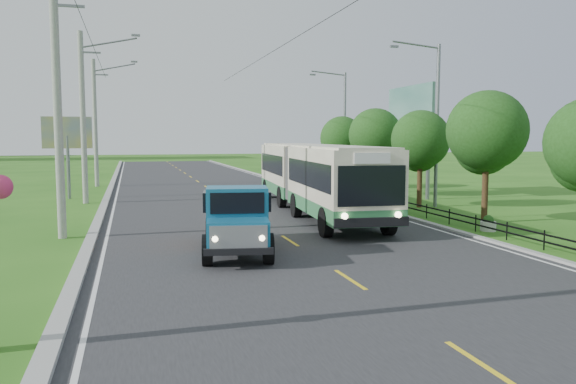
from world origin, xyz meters
name	(u,v)px	position (x,y,z in m)	size (l,w,h in m)	color
ground	(350,280)	(0.00, 0.00, 0.00)	(240.00, 240.00, 0.00)	#285F16
road	(228,201)	(0.00, 20.00, 0.01)	(14.00, 120.00, 0.02)	#28282B
curb_left	(105,203)	(-7.20, 20.00, 0.07)	(0.40, 120.00, 0.15)	#9E9E99
curb_right	(337,197)	(7.15, 20.00, 0.05)	(0.30, 120.00, 0.10)	#9E9E99
edge_line_left	(115,204)	(-6.65, 20.00, 0.02)	(0.12, 120.00, 0.00)	silver
edge_line_right	(329,197)	(6.65, 20.00, 0.02)	(0.12, 120.00, 0.00)	silver
centre_dash	(350,279)	(0.00, 0.00, 0.02)	(0.12, 2.20, 0.00)	yellow
railing_right	(390,203)	(8.00, 14.00, 0.30)	(0.04, 40.00, 0.60)	black
pole_near	(59,105)	(-8.26, 9.00, 5.09)	(3.51, 0.32, 10.00)	gray
pole_mid	(84,117)	(-8.26, 21.00, 5.09)	(3.51, 0.32, 10.00)	gray
pole_far	(96,122)	(-8.26, 33.00, 5.09)	(3.51, 0.32, 10.00)	gray
tree_third	(486,135)	(9.86, 8.14, 3.99)	(3.60, 3.62, 6.00)	#382314
tree_fourth	(420,143)	(9.86, 14.14, 3.59)	(3.24, 3.31, 5.40)	#382314
tree_fifth	(375,138)	(9.86, 20.14, 3.85)	(3.48, 3.52, 5.80)	#382314
tree_back	(342,141)	(9.86, 26.14, 3.65)	(3.30, 3.36, 5.50)	#382314
streetlight_mid	(435,119)	(10.64, 14.00, 4.90)	(3.02, 0.20, 9.07)	slate
streetlight_far	(343,125)	(10.64, 28.00, 4.90)	(3.02, 0.20, 9.07)	slate
planter_near	(488,224)	(8.60, 6.00, 0.29)	(0.64, 0.64, 0.67)	silver
planter_mid	(400,203)	(8.60, 14.00, 0.29)	(0.64, 0.64, 0.67)	silver
planter_far	(346,190)	(8.60, 22.00, 0.29)	(0.64, 0.64, 0.67)	silver
billboard_left	(67,138)	(-9.50, 24.00, 3.87)	(3.00, 0.20, 5.20)	slate
billboard_right	(410,116)	(12.30, 20.00, 5.34)	(0.24, 6.00, 7.30)	slate
bus	(314,173)	(3.44, 13.53, 2.06)	(4.26, 17.90, 3.42)	#2F7743
dump_truck	(237,215)	(-2.30, 4.48, 1.30)	(2.90, 5.71, 2.29)	#166289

